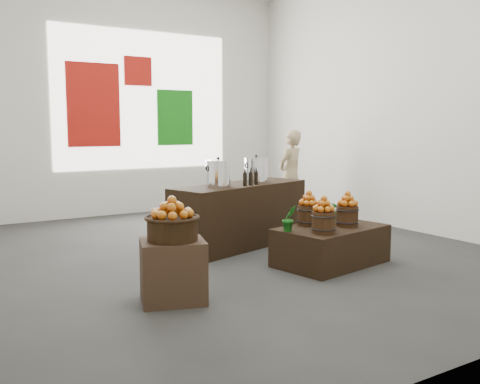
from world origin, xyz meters
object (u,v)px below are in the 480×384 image
display_table (331,245)px  stock_pot_left (218,174)px  wicker_basket (172,229)px  crate (173,271)px  stock_pot_center (256,171)px  counter (240,215)px  shopper (290,175)px

display_table → stock_pot_left: stock_pot_left is taller
wicker_basket → stock_pot_left: stock_pot_left is taller
crate → stock_pot_center: 2.67m
crate → counter: 2.30m
wicker_basket → counter: bearing=43.0°
counter → shopper: bearing=19.9°
display_table → counter: 1.39m
wicker_basket → stock_pot_center: 2.60m
stock_pot_left → stock_pot_center: bearing=16.2°
stock_pot_left → shopper: size_ratio=0.21×
display_table → wicker_basket: bearing=176.6°
wicker_basket → shopper: shopper is taller
crate → counter: counter is taller
stock_pot_center → stock_pot_left: bearing=-163.8°
display_table → stock_pot_center: bearing=82.7°
wicker_basket → stock_pot_left: 1.97m
display_table → stock_pot_center: stock_pot_center is taller
stock_pot_left → shopper: 2.65m
wicker_basket → stock_pot_center: (1.98, 1.66, 0.31)m
counter → shopper: 2.28m
wicker_basket → counter: size_ratio=0.22×
counter → stock_pot_left: bearing=-180.0°
stock_pot_left → stock_pot_center: same height
stock_pot_center → crate: bearing=-140.1°
wicker_basket → crate: bearing=0.0°
display_table → stock_pot_center: 1.60m
crate → stock_pot_center: size_ratio=1.81×
crate → stock_pot_center: stock_pot_center is taller
stock_pot_left → stock_pot_center: (0.69, 0.20, 0.00)m
shopper → stock_pot_center: bearing=20.8°
counter → stock_pot_center: (0.30, 0.09, 0.56)m
counter → wicker_basket: bearing=-153.1°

